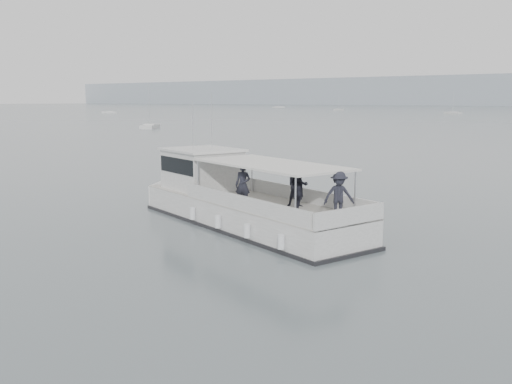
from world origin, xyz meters
The scene contains 3 objects.
ground centered at (0.00, 0.00, 0.00)m, with size 1400.00×1400.00×0.00m, color #4F5A5E.
tour_boat centered at (-7.12, 3.58, 1.02)m, with size 14.63×7.32×6.19m.
moored_fleet centered at (-74.02, 194.76, 0.36)m, with size 314.99×349.12×10.28m.
Camera 1 is at (9.45, -16.71, 5.64)m, focal length 40.00 mm.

